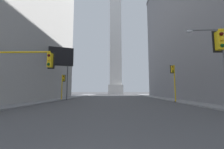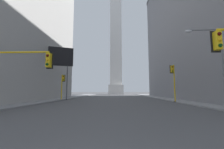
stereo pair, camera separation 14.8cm
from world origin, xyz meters
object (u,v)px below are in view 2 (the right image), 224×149
(obelisk, at_px, (116,29))
(traffic_light_near_left, at_px, (11,66))
(traffic_light_mid_right, at_px, (173,77))
(traffic_light_mid_left, at_px, (63,83))
(street_lamp, at_px, (216,58))
(billboard_sign, at_px, (56,57))

(obelisk, height_order, traffic_light_near_left, obelisk)
(obelisk, bearing_deg, traffic_light_mid_right, -79.56)
(traffic_light_mid_right, xyz_separation_m, traffic_light_mid_left, (-19.67, 4.26, -0.70))
(traffic_light_near_left, distance_m, street_lamp, 17.32)
(traffic_light_mid_left, xyz_separation_m, street_lamp, (19.37, -15.27, 1.42))
(street_lamp, relative_size, billboard_sign, 0.72)
(traffic_light_near_left, bearing_deg, street_lamp, 6.67)
(street_lamp, bearing_deg, traffic_light_near_left, -173.33)
(traffic_light_mid_left, relative_size, street_lamp, 0.66)
(traffic_light_near_left, xyz_separation_m, traffic_light_mid_left, (-2.19, 17.28, -0.53))
(traffic_light_mid_left, bearing_deg, street_lamp, -38.24)
(traffic_light_near_left, relative_size, billboard_sign, 0.52)
(traffic_light_mid_left, bearing_deg, traffic_light_near_left, -82.78)
(street_lamp, height_order, billboard_sign, billboard_sign)
(traffic_light_mid_right, distance_m, billboard_sign, 21.67)
(obelisk, height_order, street_lamp, obelisk)
(traffic_light_mid_left, xyz_separation_m, billboard_sign, (-1.24, -0.56, 4.97))
(traffic_light_near_left, distance_m, billboard_sign, 17.64)
(obelisk, height_order, billboard_sign, obelisk)
(obelisk, xyz_separation_m, traffic_light_mid_left, (-9.97, -48.39, -31.57))
(traffic_light_mid_right, bearing_deg, traffic_light_mid_left, 167.79)
(traffic_light_near_left, bearing_deg, traffic_light_mid_left, 97.22)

